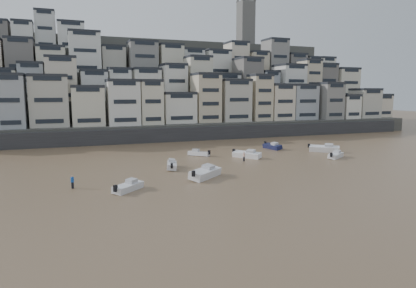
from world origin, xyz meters
name	(u,v)px	position (x,y,z in m)	size (l,w,h in m)	color
ground	(289,239)	(0.00, 0.00, 0.00)	(400.00, 400.00, 0.00)	olive
harbor_wall	(181,134)	(10.00, 65.00, 1.75)	(140.00, 3.00, 3.50)	#38383A
hillside	(162,91)	(14.73, 104.84, 13.01)	(141.04, 66.00, 50.00)	#4C4C47
boat_f	(172,164)	(-1.47, 31.98, 0.71)	(5.17, 1.69, 1.41)	silver
boat_d	(336,154)	(30.03, 30.51, 0.69)	(5.10, 1.67, 1.39)	silver
boat_e	(247,154)	(14.42, 36.60, 0.81)	(5.92, 1.94, 1.62)	white
boat_j	(128,185)	(-10.22, 20.44, 0.69)	(5.04, 1.65, 1.37)	silver
boat_h	(199,152)	(6.70, 42.07, 0.64)	(4.66, 1.53, 1.27)	white
boat_g	(324,148)	(32.64, 37.24, 0.89)	(6.56, 2.15, 1.79)	silver
boat_i	(272,146)	(24.62, 44.62, 0.74)	(5.39, 1.76, 1.47)	#13173D
boat_c	(205,172)	(1.27, 23.68, 0.92)	(6.72, 2.20, 1.83)	white
person_blue	(72,182)	(-16.74, 24.18, 0.87)	(0.44, 0.44, 1.74)	#1549A3
person_pink	(244,156)	(12.36, 33.64, 0.87)	(0.44, 0.44, 1.74)	beige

